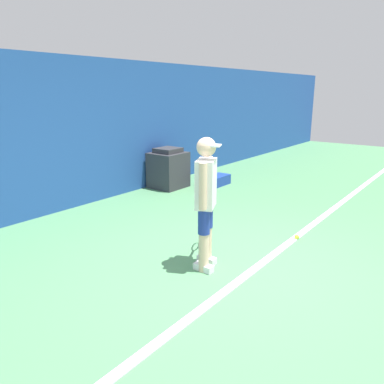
# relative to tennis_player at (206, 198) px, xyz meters

# --- Properties ---
(ground_plane) EXTENTS (24.00, 24.00, 0.00)m
(ground_plane) POSITION_rel_tennis_player_xyz_m (0.19, -0.29, -0.86)
(ground_plane) COLOR #518C5B
(back_wall) EXTENTS (24.00, 0.10, 2.64)m
(back_wall) POSITION_rel_tennis_player_xyz_m (0.19, 3.31, 0.46)
(back_wall) COLOR #234C99
(back_wall) RESTS_ON ground_plane
(court_baseline) EXTENTS (21.60, 0.10, 0.01)m
(court_baseline) POSITION_rel_tennis_player_xyz_m (0.19, -0.52, -0.86)
(court_baseline) COLOR white
(court_baseline) RESTS_ON ground_plane
(tennis_player) EXTENTS (0.86, 0.49, 1.56)m
(tennis_player) POSITION_rel_tennis_player_xyz_m (0.00, 0.00, 0.00)
(tennis_player) COLOR beige
(tennis_player) RESTS_ON ground_plane
(tennis_ball) EXTENTS (0.07, 0.07, 0.07)m
(tennis_ball) POSITION_rel_tennis_player_xyz_m (1.49, -0.55, -0.83)
(tennis_ball) COLOR #D1E533
(tennis_ball) RESTS_ON ground_plane
(covered_chair) EXTENTS (0.72, 0.67, 0.87)m
(covered_chair) POSITION_rel_tennis_player_xyz_m (2.64, 2.88, -0.45)
(covered_chair) COLOR #333338
(covered_chair) RESTS_ON ground_plane
(equipment_bag) EXTENTS (0.80, 0.34, 0.22)m
(equipment_bag) POSITION_rel_tennis_player_xyz_m (3.36, 2.13, -0.75)
(equipment_bag) COLOR #1E3D99
(equipment_bag) RESTS_ON ground_plane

